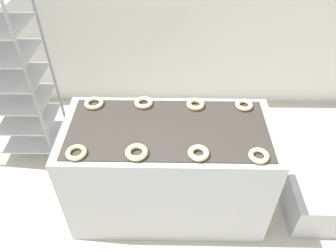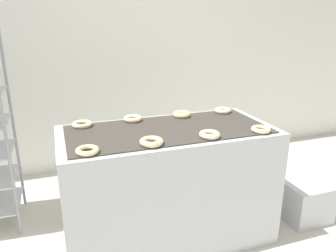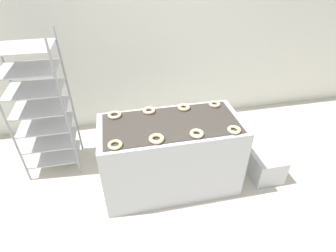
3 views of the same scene
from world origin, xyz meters
name	(u,v)px [view 1 (image 1 of 3)]	position (x,y,z in m)	size (l,w,h in m)	color
fryer_machine	(168,170)	(0.00, 0.61, 0.44)	(1.51, 0.72, 0.89)	#B7BABF
baking_rack_cart	(7,77)	(-1.39, 1.26, 0.87)	(0.63, 0.50, 1.70)	gray
glaze_bin	(311,206)	(1.17, 0.49, 0.16)	(0.36, 0.39, 0.33)	#B7BABF
donut_near_left	(76,153)	(-0.58, 0.35, 0.90)	(0.14, 0.14, 0.03)	beige
donut_near_midleft	(137,152)	(-0.20, 0.36, 0.91)	(0.15, 0.15, 0.04)	beige
donut_near_midright	(198,153)	(0.20, 0.36, 0.91)	(0.14, 0.14, 0.04)	beige
donut_near_right	(259,156)	(0.58, 0.34, 0.90)	(0.13, 0.13, 0.03)	beige
donut_far_left	(94,103)	(-0.56, 0.86, 0.90)	(0.14, 0.14, 0.03)	beige
donut_far_midleft	(144,103)	(-0.19, 0.87, 0.91)	(0.14, 0.14, 0.04)	beige
donut_far_midright	(196,104)	(0.20, 0.86, 0.91)	(0.14, 0.14, 0.04)	#F1D390
donut_far_right	(244,105)	(0.57, 0.86, 0.91)	(0.13, 0.13, 0.03)	beige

